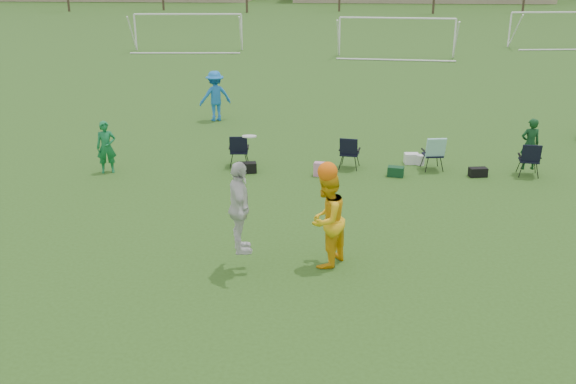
# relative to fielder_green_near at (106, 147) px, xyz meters

# --- Properties ---
(ground) EXTENTS (260.00, 260.00, 0.00)m
(ground) POSITION_rel_fielder_green_near_xyz_m (6.08, -6.86, -0.76)
(ground) COLOR #2D5019
(ground) RESTS_ON ground
(fielder_green_near) EXTENTS (0.64, 0.52, 1.52)m
(fielder_green_near) POSITION_rel_fielder_green_near_xyz_m (0.00, 0.00, 0.00)
(fielder_green_near) COLOR #136E38
(fielder_green_near) RESTS_ON ground
(fielder_blue) EXTENTS (1.42, 1.21, 1.90)m
(fielder_blue) POSITION_rel_fielder_green_near_xyz_m (1.89, 6.66, 0.19)
(fielder_blue) COLOR blue
(fielder_blue) RESTS_ON ground
(center_contest) EXTENTS (2.54, 1.59, 2.78)m
(center_contest) POSITION_rel_fielder_green_near_xyz_m (5.84, -5.66, 0.38)
(center_contest) COLOR silver
(center_contest) RESTS_ON ground
(sideline_setup) EXTENTS (9.04, 1.73, 1.64)m
(sideline_setup) POSITION_rel_fielder_green_near_xyz_m (8.61, 0.91, -0.25)
(sideline_setup) COLOR #103C1A
(sideline_setup) RESTS_ON ground
(goal_left) EXTENTS (7.39, 0.76, 2.46)m
(goal_left) POSITION_rel_fielder_green_near_xyz_m (-3.92, 27.14, 1.17)
(goal_left) COLOR white
(goal_left) RESTS_ON ground
(goal_mid) EXTENTS (7.40, 0.63, 2.46)m
(goal_mid) POSITION_rel_fielder_green_near_xyz_m (10.08, 25.14, 1.17)
(goal_mid) COLOR white
(goal_mid) RESTS_ON ground
(goal_right) EXTENTS (7.35, 1.14, 2.46)m
(goal_right) POSITION_rel_fielder_green_near_xyz_m (22.08, 31.14, 1.17)
(goal_right) COLOR white
(goal_right) RESTS_ON ground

